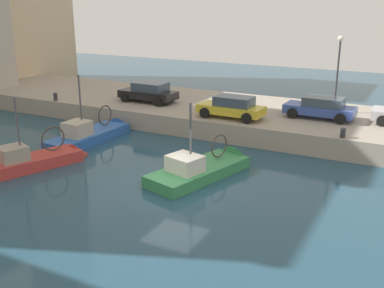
% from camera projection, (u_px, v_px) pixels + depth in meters
% --- Properties ---
extents(water_surface, '(80.00, 80.00, 0.00)m').
position_uv_depth(water_surface, '(175.00, 186.00, 20.96)').
color(water_surface, navy).
rests_on(water_surface, ground).
extents(quay_wall, '(9.00, 56.00, 1.20)m').
position_uv_depth(quay_wall, '(260.00, 118.00, 30.51)').
color(quay_wall, '#9E9384').
rests_on(quay_wall, ground).
extents(fishing_boat_red, '(6.39, 3.66, 4.45)m').
position_uv_depth(fishing_boat_red, '(34.00, 165.00, 23.28)').
color(fishing_boat_red, '#BC3833').
rests_on(fishing_boat_red, ground).
extents(fishing_boat_green, '(6.54, 3.53, 4.64)m').
position_uv_depth(fishing_boat_green, '(205.00, 172.00, 22.37)').
color(fishing_boat_green, '#388951').
rests_on(fishing_boat_green, ground).
extents(fishing_boat_blue, '(6.60, 2.22, 4.89)m').
position_uv_depth(fishing_boat_blue, '(93.00, 137.00, 27.90)').
color(fishing_boat_blue, '#2D60B7').
rests_on(fishing_boat_blue, ground).
extents(parked_car_blue, '(1.98, 4.23, 1.33)m').
position_uv_depth(parked_car_blue, '(321.00, 107.00, 27.88)').
color(parked_car_blue, '#334C9E').
rests_on(parked_car_blue, quay_wall).
extents(parked_car_black, '(2.07, 4.14, 1.39)m').
position_uv_depth(parked_car_black, '(149.00, 92.00, 32.34)').
color(parked_car_black, black).
rests_on(parked_car_black, quay_wall).
extents(parked_car_yellow, '(1.90, 4.09, 1.36)m').
position_uv_depth(parked_car_yellow, '(232.00, 107.00, 27.97)').
color(parked_car_yellow, gold).
rests_on(parked_car_yellow, quay_wall).
extents(mooring_bollard_mid, '(0.28, 0.28, 0.55)m').
position_uv_depth(mooring_bollard_mid, '(343.00, 133.00, 24.09)').
color(mooring_bollard_mid, '#2D2D33').
rests_on(mooring_bollard_mid, quay_wall).
extents(mooring_bollard_north, '(0.28, 0.28, 0.55)m').
position_uv_depth(mooring_bollard_north, '(55.00, 97.00, 32.89)').
color(mooring_bollard_north, '#2D2D33').
rests_on(mooring_bollard_north, quay_wall).
extents(quay_streetlamp, '(0.36, 0.36, 4.83)m').
position_uv_depth(quay_streetlamp, '(339.00, 61.00, 28.65)').
color(quay_streetlamp, '#38383D').
rests_on(quay_streetlamp, quay_wall).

